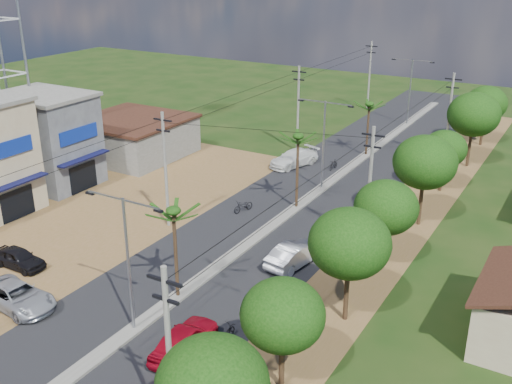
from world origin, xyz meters
TOP-DOWN VIEW (x-y plane):
  - ground at (0.00, 0.00)m, footprint 160.00×160.00m
  - road at (0.00, 15.00)m, footprint 12.00×110.00m
  - median at (0.00, 18.00)m, footprint 1.00×90.00m
  - dirt_lot_west at (-15.00, 8.00)m, footprint 18.00×46.00m
  - dirt_shoulder_east at (8.50, 15.00)m, footprint 5.00×90.00m
  - shophouse_grey at (-21.98, 14.00)m, footprint 9.00×6.40m
  - low_shed at (-21.00, 24.00)m, footprint 10.40×10.40m
  - tree_east_b at (9.30, 0.00)m, footprint 4.00×4.00m
  - tree_east_c at (9.70, 7.00)m, footprint 4.60×4.60m
  - tree_east_d at (9.40, 14.00)m, footprint 4.20×4.20m
  - tree_east_e at (9.60, 22.00)m, footprint 4.80×4.80m
  - tree_east_f at (9.20, 30.00)m, footprint 3.80×3.80m
  - tree_east_g at (9.80, 38.00)m, footprint 5.00×5.00m
  - tree_east_h at (9.50, 46.00)m, footprint 4.40×4.40m
  - palm_median_near at (0.00, 4.00)m, footprint 2.00×2.00m
  - palm_median_mid at (0.00, 20.00)m, footprint 2.00×2.00m
  - palm_median_far at (0.00, 36.00)m, footprint 2.00×2.00m
  - streetlight_near at (0.00, 0.00)m, footprint 5.10×0.18m
  - streetlight_mid at (0.00, 25.00)m, footprint 5.10×0.18m
  - streetlight_far at (0.00, 50.00)m, footprint 5.10×0.18m
  - utility_pole_w_b at (-7.00, 12.00)m, footprint 1.60×0.24m
  - utility_pole_w_c at (-7.00, 34.00)m, footprint 1.60×0.24m
  - utility_pole_w_d at (-7.00, 55.00)m, footprint 1.60×0.24m
  - utility_pole_e_a at (7.50, -6.00)m, footprint 1.60×0.24m
  - utility_pole_e_b at (7.50, 16.00)m, footprint 1.60×0.24m
  - utility_pole_e_c at (7.50, 38.00)m, footprint 1.60×0.24m
  - car_red_near at (3.64, -0.20)m, footprint 2.28×4.87m
  - car_silver_mid at (4.28, 11.26)m, footprint 2.41×4.99m
  - car_white_far at (-5.00, 29.31)m, footprint 3.85×5.85m
  - car_parked_silver at (-7.50, -1.67)m, footprint 5.42×2.83m
  - car_parked_dark at (-11.45, 1.66)m, footprint 3.98×1.64m
  - moto_rider_east at (5.01, 1.70)m, footprint 0.68×1.77m
  - moto_rider_west_a at (-3.37, 17.13)m, footprint 1.23×2.07m
  - moto_rider_west_b at (-1.20, 30.37)m, footprint 0.52×1.61m

SIDE VIEW (x-z plane):
  - ground at x=0.00m, z-range 0.00..0.00m
  - dirt_shoulder_east at x=8.50m, z-range 0.00..0.03m
  - dirt_lot_west at x=-15.00m, z-range 0.00..0.04m
  - road at x=0.00m, z-range 0.00..0.04m
  - median at x=0.00m, z-range 0.00..0.18m
  - moto_rider_east at x=5.01m, z-range 0.00..0.92m
  - moto_rider_west_b at x=-1.20m, z-range 0.00..0.96m
  - moto_rider_west_a at x=-3.37m, z-range 0.00..1.03m
  - car_parked_dark at x=-11.45m, z-range 0.00..1.35m
  - car_parked_silver at x=-7.50m, z-range 0.00..1.46m
  - car_white_far at x=-5.00m, z-range 0.00..1.57m
  - car_silver_mid at x=4.28m, z-range 0.00..1.58m
  - car_red_near at x=3.64m, z-range 0.00..1.61m
  - low_shed at x=-21.00m, z-range -0.01..3.94m
  - tree_east_f at x=9.20m, z-range 1.13..6.64m
  - tree_east_b at x=9.30m, z-range 1.20..7.03m
  - shophouse_grey at x=-21.98m, z-range 0.01..8.31m
  - tree_east_d at x=9.40m, z-range 1.27..7.41m
  - tree_east_h at x=9.50m, z-range 1.38..7.90m
  - utility_pole_w_b at x=-7.00m, z-range 0.26..9.26m
  - utility_pole_w_c at x=-7.00m, z-range 0.26..9.26m
  - utility_pole_w_d at x=-7.00m, z-range 0.26..9.26m
  - utility_pole_e_a at x=7.50m, z-range 0.26..9.26m
  - utility_pole_e_b at x=7.50m, z-range 0.26..9.26m
  - utility_pole_e_c at x=7.50m, z-range 0.26..9.26m
  - streetlight_near at x=0.00m, z-range 0.79..8.79m
  - streetlight_mid at x=0.00m, z-range 0.79..8.79m
  - streetlight_far at x=0.00m, z-range 0.79..8.79m
  - tree_east_c at x=9.70m, z-range 1.45..8.28m
  - tree_east_e at x=9.60m, z-range 1.52..8.66m
  - tree_east_g at x=9.80m, z-range 1.55..8.93m
  - palm_median_far at x=0.00m, z-range 2.34..8.19m
  - palm_median_near at x=0.00m, z-range 2.46..8.61m
  - palm_median_mid at x=0.00m, z-range 2.62..9.17m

